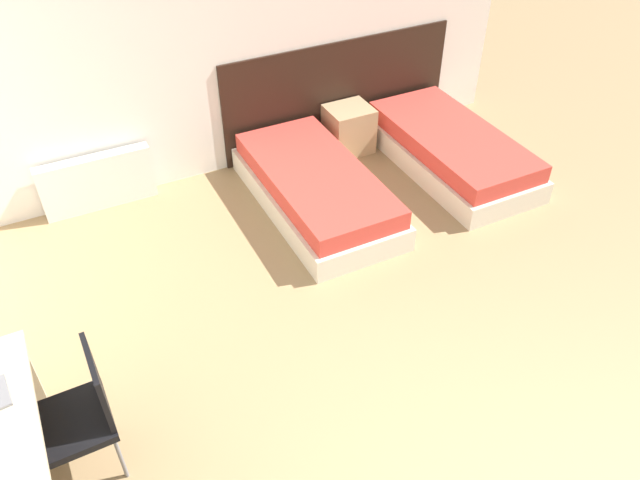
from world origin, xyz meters
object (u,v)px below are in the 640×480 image
(bed_near_door, at_px, (451,150))
(bed_near_window, at_px, (316,189))
(nightstand, at_px, (349,129))
(chair_near_laptop, at_px, (80,412))

(bed_near_door, bearing_deg, bed_near_window, 180.00)
(bed_near_window, bearing_deg, nightstand, 44.94)
(bed_near_door, distance_m, chair_near_laptop, 4.24)
(bed_near_door, distance_m, nightstand, 1.07)
(bed_near_door, xyz_separation_m, nightstand, (-0.76, 0.75, 0.05))
(nightstand, relative_size, chair_near_laptop, 0.55)
(bed_near_window, relative_size, bed_near_door, 1.00)
(bed_near_window, height_order, chair_near_laptop, chair_near_laptop)
(bed_near_window, xyz_separation_m, bed_near_door, (1.51, 0.00, 0.00))
(bed_near_window, relative_size, nightstand, 3.96)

